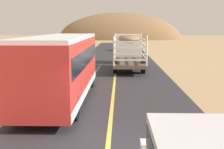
% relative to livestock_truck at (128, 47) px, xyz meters
% --- Properties ---
extents(livestock_truck, '(2.53, 9.70, 3.02)m').
position_rel_livestock_truck_xyz_m(livestock_truck, '(0.00, 0.00, 0.00)').
color(livestock_truck, silver).
rests_on(livestock_truck, road_surface).
extents(bus, '(2.54, 10.00, 3.21)m').
position_rel_livestock_truck_xyz_m(bus, '(-3.63, -13.22, -0.04)').
color(bus, red).
rests_on(bus, road_surface).
extents(car_far, '(1.80, 4.40, 1.46)m').
position_rel_livestock_truck_xyz_m(car_far, '(0.21, 17.95, -1.10)').
color(car_far, silver).
rests_on(car_far, road_surface).
extents(distant_hill, '(36.11, 16.34, 15.54)m').
position_rel_livestock_truck_xyz_m(distant_hill, '(-0.88, 60.37, -1.79)').
color(distant_hill, olive).
rests_on(distant_hill, ground).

